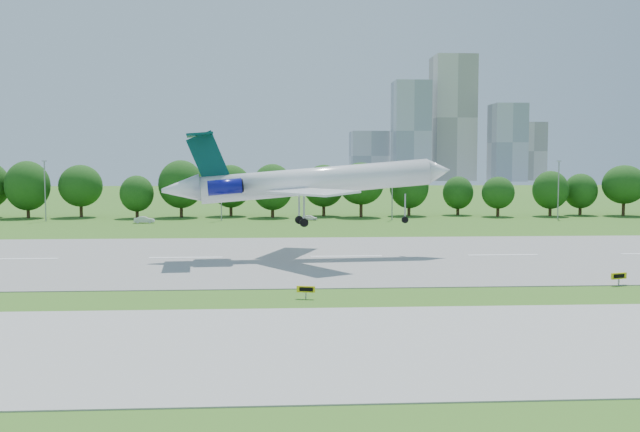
{
  "coord_description": "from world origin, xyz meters",
  "views": [
    {
      "loc": [
        -8.66,
        -63.31,
        11.85
      ],
      "look_at": [
        -3.75,
        18.0,
        5.69
      ],
      "focal_mm": 40.0,
      "sensor_mm": 36.0,
      "label": 1
    }
  ],
  "objects_px": {
    "airliner": "(302,181)",
    "service_vehicle_a": "(144,220)",
    "service_vehicle_b": "(310,218)",
    "taxi_sign_left": "(306,289)"
  },
  "relations": [
    {
      "from": "service_vehicle_b",
      "to": "service_vehicle_a",
      "type": "bearing_deg",
      "value": 117.02
    },
    {
      "from": "service_vehicle_b",
      "to": "taxi_sign_left",
      "type": "bearing_deg",
      "value": -165.09
    },
    {
      "from": "airliner",
      "to": "service_vehicle_b",
      "type": "distance_m",
      "value": 58.21
    },
    {
      "from": "service_vehicle_a",
      "to": "taxi_sign_left",
      "type": "bearing_deg",
      "value": -165.4
    },
    {
      "from": "service_vehicle_a",
      "to": "service_vehicle_b",
      "type": "relative_size",
      "value": 1.27
    },
    {
      "from": "airliner",
      "to": "service_vehicle_a",
      "type": "bearing_deg",
      "value": 112.79
    },
    {
      "from": "taxi_sign_left",
      "to": "service_vehicle_a",
      "type": "relative_size",
      "value": 0.41
    },
    {
      "from": "service_vehicle_a",
      "to": "service_vehicle_b",
      "type": "height_order",
      "value": "service_vehicle_a"
    },
    {
      "from": "taxi_sign_left",
      "to": "service_vehicle_b",
      "type": "height_order",
      "value": "taxi_sign_left"
    },
    {
      "from": "airliner",
      "to": "service_vehicle_b",
      "type": "xyz_separation_m",
      "value": [
        3.64,
        57.39,
        -9.0
      ]
    }
  ]
}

